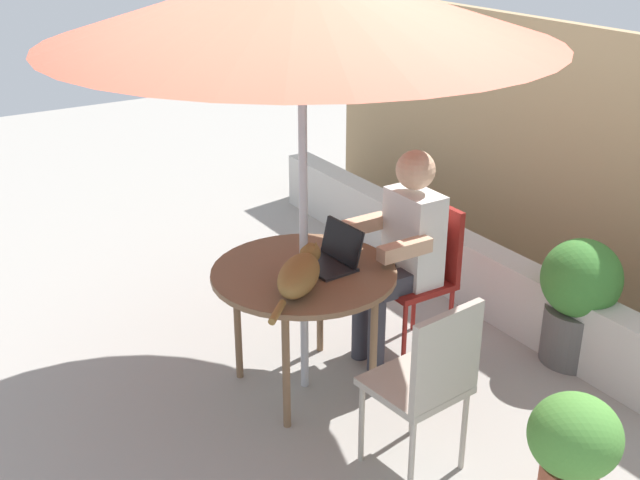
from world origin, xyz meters
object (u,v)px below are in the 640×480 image
object	(u,v)px
chair_empty	(429,377)
cat	(300,274)
laptop	(334,254)
patio_table	(304,281)
person_seated	(403,244)
potted_plant_near_fence	(579,297)
chair_occupied	(423,265)
patio_umbrella	(301,1)
potted_plant_by_chair	(572,451)

from	to	relation	value
chair_empty	cat	size ratio (longest dim) A/B	1.76
chair_empty	laptop	world-z (taller)	laptop
chair_empty	cat	xyz separation A→B (m)	(-0.76, -0.22, 0.26)
patio_table	person_seated	xyz separation A→B (m)	(-0.00, 0.65, 0.06)
person_seated	chair_empty	bearing A→B (deg)	-31.17
potted_plant_near_fence	laptop	bearing A→B (deg)	-114.35
patio_table	chair_occupied	bearing A→B (deg)	90.00
person_seated	chair_occupied	bearing A→B (deg)	90.00
patio_umbrella	cat	world-z (taller)	patio_umbrella
patio_umbrella	potted_plant_near_fence	xyz separation A→B (m)	(0.61, 1.46, -1.66)
laptop	cat	xyz separation A→B (m)	(0.15, -0.30, 0.02)
person_seated	potted_plant_by_chair	xyz separation A→B (m)	(1.50, -0.24, -0.33)
chair_empty	potted_plant_by_chair	distance (m)	0.67
laptop	potted_plant_near_fence	world-z (taller)	laptop
patio_table	potted_plant_by_chair	size ratio (longest dim) A/B	1.54
cat	potted_plant_by_chair	size ratio (longest dim) A/B	0.81
chair_empty	person_seated	size ratio (longest dim) A/B	0.73
chair_occupied	potted_plant_near_fence	xyz separation A→B (m)	(0.61, 0.65, -0.12)
chair_empty	potted_plant_by_chair	bearing A→B (deg)	29.00
patio_table	potted_plant_near_fence	size ratio (longest dim) A/B	1.29
person_seated	laptop	bearing A→B (deg)	-87.35
chair_occupied	potted_plant_by_chair	xyz separation A→B (m)	(1.50, -0.40, -0.16)
chair_occupied	potted_plant_by_chair	size ratio (longest dim) A/B	1.43
patio_table	person_seated	size ratio (longest dim) A/B	0.78
chair_occupied	cat	world-z (taller)	chair_occupied
chair_empty	potted_plant_near_fence	bearing A→B (deg)	103.18
chair_occupied	person_seated	size ratio (longest dim) A/B	0.73
patio_table	cat	distance (m)	0.25
cat	patio_umbrella	bearing A→B (deg)	144.05
laptop	person_seated	bearing A→B (deg)	92.65
person_seated	potted_plant_near_fence	bearing A→B (deg)	53.15
laptop	potted_plant_by_chair	world-z (taller)	laptop
patio_table	cat	world-z (taller)	cat
person_seated	cat	world-z (taller)	person_seated
chair_occupied	cat	bearing A→B (deg)	-79.73
patio_umbrella	laptop	bearing A→B (deg)	82.69
chair_occupied	potted_plant_by_chair	distance (m)	1.56
cat	potted_plant_by_chair	xyz separation A→B (m)	(1.33, 0.53, -0.42)
patio_umbrella	chair_occupied	bearing A→B (deg)	90.00
cat	potted_plant_near_fence	xyz separation A→B (m)	(0.44, 1.59, -0.38)
patio_umbrella	potted_plant_by_chair	world-z (taller)	patio_umbrella
chair_empty	laptop	xyz separation A→B (m)	(-0.90, 0.08, 0.24)
patio_umbrella	potted_plant_by_chair	distance (m)	2.30
potted_plant_near_fence	potted_plant_by_chair	distance (m)	1.38
chair_occupied	chair_empty	size ratio (longest dim) A/B	1.00
patio_umbrella	patio_table	bearing A→B (deg)	0.00
patio_umbrella	potted_plant_near_fence	distance (m)	2.29
cat	potted_plant_near_fence	bearing A→B (deg)	74.62
laptop	chair_empty	bearing A→B (deg)	-5.02
potted_plant_near_fence	cat	bearing A→B (deg)	-105.38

